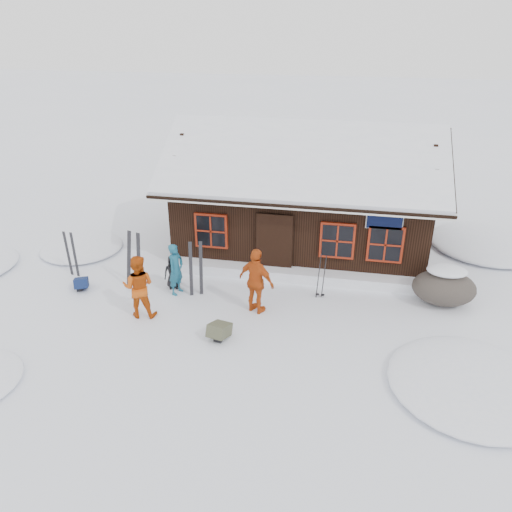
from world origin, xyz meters
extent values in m
plane|color=white|center=(0.00, 0.00, 0.00)|extent=(120.00, 120.00, 0.00)
cube|color=black|center=(1.50, 5.00, 1.25)|extent=(8.00, 5.00, 2.50)
cube|color=black|center=(1.50, 3.52, 3.35)|extent=(8.90, 3.14, 1.88)
cube|color=black|center=(1.50, 6.47, 3.35)|extent=(8.90, 3.14, 1.88)
cube|color=white|center=(1.50, 3.52, 3.49)|extent=(8.72, 3.07, 1.86)
cube|color=white|center=(1.50, 6.47, 3.49)|extent=(8.72, 3.07, 1.86)
cube|color=white|center=(1.50, 5.00, 4.22)|extent=(8.81, 0.22, 0.14)
cube|color=silver|center=(1.50, 2.05, 2.48)|extent=(8.90, 0.10, 0.20)
cube|color=black|center=(0.90, 2.45, 1.00)|extent=(1.00, 0.10, 2.00)
cube|color=black|center=(4.10, 2.42, 2.15)|extent=(1.00, 0.06, 0.60)
cube|color=maroon|center=(-1.10, 2.44, 1.35)|extent=(1.04, 0.10, 1.14)
cube|color=black|center=(-1.10, 2.40, 1.35)|extent=(0.90, 0.04, 1.00)
cube|color=maroon|center=(2.80, 2.44, 1.35)|extent=(1.04, 0.10, 1.14)
cube|color=black|center=(2.80, 2.40, 1.35)|extent=(0.90, 0.04, 1.00)
cube|color=maroon|center=(4.20, 2.44, 1.35)|extent=(1.04, 0.10, 1.14)
cube|color=black|center=(4.20, 2.40, 1.35)|extent=(0.90, 0.04, 1.00)
cube|color=white|center=(1.50, 2.25, 0.17)|extent=(7.60, 0.60, 0.35)
ellipsoid|color=white|center=(-6.00, 3.00, 0.00)|extent=(2.80, 2.80, 0.34)
ellipsoid|color=white|center=(6.00, -2.00, 0.00)|extent=(3.60, 3.60, 0.43)
ellipsoid|color=white|center=(8.00, 6.00, 0.00)|extent=(4.00, 4.00, 0.48)
imported|color=#16536D|center=(-1.71, 0.77, 0.78)|extent=(0.52, 0.65, 1.57)
imported|color=#B9470D|center=(-2.28, -0.57, 0.89)|extent=(0.96, 0.80, 1.79)
imported|color=#B94613|center=(0.77, 0.21, 0.94)|extent=(1.20, 0.88, 1.89)
imported|color=black|center=(-1.94, 1.06, 0.52)|extent=(0.60, 0.51, 1.03)
ellipsoid|color=#473F39|center=(5.88, 1.68, 0.48)|extent=(1.76, 1.32, 0.97)
ellipsoid|color=white|center=(5.88, 1.68, 0.91)|extent=(1.11, 0.80, 0.25)
cube|color=black|center=(-3.19, 0.85, 0.89)|extent=(0.30, 0.12, 1.88)
cube|color=black|center=(-2.88, 0.85, 0.89)|extent=(0.30, 0.13, 1.88)
cube|color=black|center=(-5.40, 1.22, 0.72)|extent=(0.12, 0.05, 1.53)
cube|color=black|center=(-5.15, 1.18, 0.72)|extent=(0.12, 0.06, 1.53)
cube|color=black|center=(-1.25, 0.73, 0.83)|extent=(0.14, 0.10, 1.75)
cube|color=black|center=(-0.98, 0.84, 0.83)|extent=(0.15, 0.06, 1.75)
cylinder|color=black|center=(2.37, 1.33, 0.67)|extent=(0.10, 0.12, 1.41)
cylinder|color=black|center=(2.52, 1.33, 0.67)|extent=(0.10, 0.12, 1.41)
cube|color=#111F4A|center=(-4.61, 0.43, 0.14)|extent=(0.57, 0.63, 0.28)
cube|color=#474934|center=(0.09, -1.22, 0.16)|extent=(0.57, 0.69, 0.33)
camera|label=1|loc=(3.02, -11.36, 7.43)|focal=35.00mm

